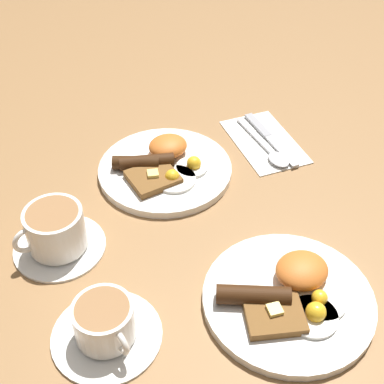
{
  "coord_description": "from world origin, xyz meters",
  "views": [
    {
      "loc": [
        0.3,
        0.73,
        0.65
      ],
      "look_at": [
        -0.01,
        0.1,
        0.03
      ],
      "focal_mm": 50.0,
      "sensor_mm": 36.0,
      "label": 1
    }
  ],
  "objects_px": {
    "breakfast_plate_far": "(289,296)",
    "knife": "(268,136)",
    "teacup_near": "(56,233)",
    "teacup_far": "(105,326)",
    "breakfast_plate_near": "(164,167)",
    "spoon": "(273,154)"
  },
  "relations": [
    {
      "from": "breakfast_plate_far",
      "to": "knife",
      "type": "height_order",
      "value": "breakfast_plate_far"
    },
    {
      "from": "teacup_near",
      "to": "breakfast_plate_near",
      "type": "bearing_deg",
      "value": -156.56
    },
    {
      "from": "spoon",
      "to": "knife",
      "type": "bearing_deg",
      "value": 157.59
    },
    {
      "from": "breakfast_plate_near",
      "to": "knife",
      "type": "bearing_deg",
      "value": -178.63
    },
    {
      "from": "breakfast_plate_near",
      "to": "spoon",
      "type": "distance_m",
      "value": 0.22
    },
    {
      "from": "breakfast_plate_far",
      "to": "spoon",
      "type": "xyz_separation_m",
      "value": [
        -0.17,
        -0.31,
        -0.01
      ]
    },
    {
      "from": "teacup_near",
      "to": "teacup_far",
      "type": "relative_size",
      "value": 0.96
    },
    {
      "from": "teacup_near",
      "to": "spoon",
      "type": "bearing_deg",
      "value": -173.91
    },
    {
      "from": "breakfast_plate_near",
      "to": "knife",
      "type": "xyz_separation_m",
      "value": [
        -0.24,
        -0.01,
        -0.01
      ]
    },
    {
      "from": "knife",
      "to": "spoon",
      "type": "relative_size",
      "value": 1.06
    },
    {
      "from": "teacup_near",
      "to": "spoon",
      "type": "relative_size",
      "value": 0.82
    },
    {
      "from": "breakfast_plate_near",
      "to": "teacup_far",
      "type": "height_order",
      "value": "teacup_far"
    },
    {
      "from": "breakfast_plate_near",
      "to": "teacup_far",
      "type": "bearing_deg",
      "value": 53.41
    },
    {
      "from": "teacup_near",
      "to": "knife",
      "type": "bearing_deg",
      "value": -167.21
    },
    {
      "from": "breakfast_plate_near",
      "to": "breakfast_plate_far",
      "type": "height_order",
      "value": "breakfast_plate_far"
    },
    {
      "from": "teacup_far",
      "to": "breakfast_plate_far",
      "type": "bearing_deg",
      "value": 166.43
    },
    {
      "from": "breakfast_plate_near",
      "to": "teacup_near",
      "type": "height_order",
      "value": "teacup_near"
    },
    {
      "from": "knife",
      "to": "spoon",
      "type": "distance_m",
      "value": 0.06
    },
    {
      "from": "teacup_near",
      "to": "spoon",
      "type": "height_order",
      "value": "teacup_near"
    },
    {
      "from": "breakfast_plate_far",
      "to": "teacup_near",
      "type": "xyz_separation_m",
      "value": [
        0.28,
        -0.26,
        0.02
      ]
    },
    {
      "from": "teacup_far",
      "to": "spoon",
      "type": "xyz_separation_m",
      "value": [
        -0.43,
        -0.24,
        -0.02
      ]
    },
    {
      "from": "teacup_near",
      "to": "knife",
      "type": "xyz_separation_m",
      "value": [
        -0.47,
        -0.11,
        -0.03
      ]
    }
  ]
}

